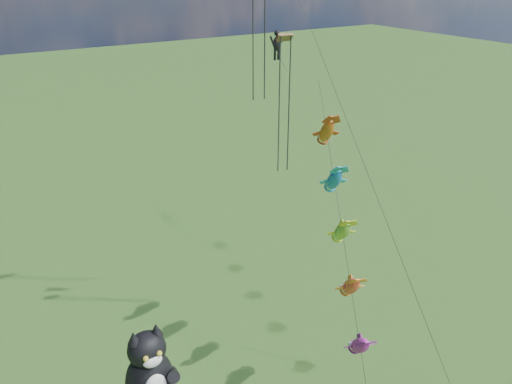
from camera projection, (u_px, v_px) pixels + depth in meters
cat_kite_rig at (152, 382)px, 19.43m from camera, size 2.21×4.03×11.67m
fish_windsock_rig at (342, 232)px, 29.36m from camera, size 6.55×14.65×17.00m
parafoil_rig at (279, 49)px, 31.36m from camera, size 4.46×17.16×27.66m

